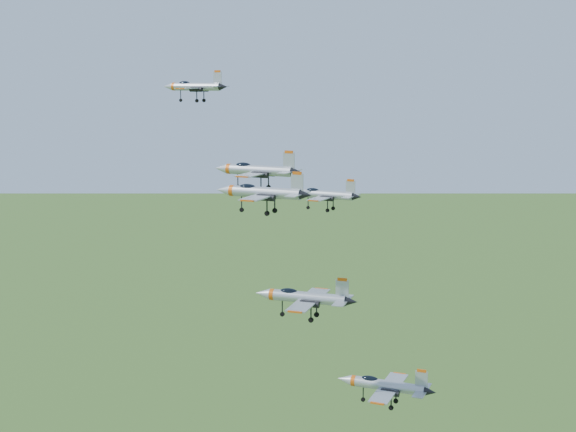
% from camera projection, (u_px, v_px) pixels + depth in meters
% --- Properties ---
extents(jet_lead, '(11.89, 9.90, 3.18)m').
position_uv_depth(jet_lead, '(194.00, 86.00, 127.09)').
color(jet_lead, '#A2A8AE').
extents(jet_left_high, '(13.28, 11.02, 3.55)m').
position_uv_depth(jet_left_high, '(256.00, 170.00, 109.01)').
color(jet_left_high, '#A2A8AE').
extents(jet_right_high, '(12.19, 10.10, 3.26)m').
position_uv_depth(jet_right_high, '(262.00, 192.00, 92.90)').
color(jet_right_high, '#A2A8AE').
extents(jet_left_low, '(11.93, 9.95, 3.19)m').
position_uv_depth(jet_left_low, '(324.00, 194.00, 120.50)').
color(jet_left_low, '#A2A8AE').
extents(jet_right_low, '(13.37, 10.96, 3.59)m').
position_uv_depth(jet_right_low, '(304.00, 297.00, 99.79)').
color(jet_right_low, '#A2A8AE').
extents(jet_trail, '(13.58, 11.23, 3.63)m').
position_uv_depth(jet_trail, '(384.00, 385.00, 106.50)').
color(jet_trail, '#A2A8AE').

